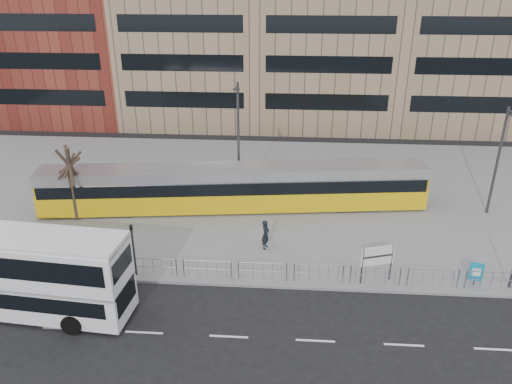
# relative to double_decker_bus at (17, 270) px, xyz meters

# --- Properties ---
(ground) EXTENTS (120.00, 120.00, 0.00)m
(ground) POSITION_rel_double_decker_bus_xyz_m (12.34, 2.76, -2.35)
(ground) COLOR black
(ground) RESTS_ON ground
(plaza) EXTENTS (64.00, 24.00, 0.15)m
(plaza) POSITION_rel_double_decker_bus_xyz_m (12.34, 14.76, -2.27)
(plaza) COLOR slate
(plaza) RESTS_ON ground
(kerb) EXTENTS (64.00, 0.25, 0.17)m
(kerb) POSITION_rel_double_decker_bus_xyz_m (12.34, 2.81, -2.27)
(kerb) COLOR gray
(kerb) RESTS_ON ground
(pedestrian_barrier) EXTENTS (32.07, 0.07, 1.10)m
(pedestrian_barrier) POSITION_rel_double_decker_bus_xyz_m (14.34, 3.26, -1.37)
(pedestrian_barrier) COLOR gray
(pedestrian_barrier) RESTS_ON plaza
(road_markings) EXTENTS (62.00, 0.12, 0.01)m
(road_markings) POSITION_rel_double_decker_bus_xyz_m (13.34, -1.24, -2.34)
(road_markings) COLOR white
(road_markings) RESTS_ON ground
(double_decker_bus) EXTENTS (11.04, 3.47, 4.34)m
(double_decker_bus) POSITION_rel_double_decker_bus_xyz_m (0.00, 0.00, 0.00)
(double_decker_bus) COLOR white
(double_decker_bus) RESTS_ON ground
(tram) EXTENTS (26.56, 5.68, 3.12)m
(tram) POSITION_rel_double_decker_bus_xyz_m (9.18, 11.93, -0.63)
(tram) COLOR #E1B30C
(tram) RESTS_ON plaza
(station_sign) EXTENTS (1.80, 0.61, 2.13)m
(station_sign) POSITION_rel_double_decker_bus_xyz_m (17.71, 3.56, -0.72)
(station_sign) COLOR #2D2D30
(station_sign) RESTS_ON plaza
(ad_panel) EXTENTS (0.73, 0.16, 1.36)m
(ad_panel) POSITION_rel_double_decker_bus_xyz_m (22.91, 3.57, -1.41)
(ad_panel) COLOR #2D2D30
(ad_panel) RESTS_ON plaza
(pedestrian) EXTENTS (0.60, 0.77, 1.85)m
(pedestrian) POSITION_rel_double_decker_bus_xyz_m (11.63, 6.61, -1.27)
(pedestrian) COLOR black
(pedestrian) RESTS_ON plaza
(traffic_light_west) EXTENTS (0.16, 0.20, 3.10)m
(traffic_light_west) POSITION_rel_double_decker_bus_xyz_m (4.67, 3.26, -0.22)
(traffic_light_west) COLOR #2D2D30
(traffic_light_west) RESTS_ON plaza
(lamp_post_west) EXTENTS (0.45, 1.04, 8.44)m
(lamp_post_west) POSITION_rel_double_decker_bus_xyz_m (9.29, 13.83, 2.39)
(lamp_post_west) COLOR #2D2D30
(lamp_post_west) RESTS_ON plaza
(lamp_post_east) EXTENTS (0.45, 1.04, 7.44)m
(lamp_post_east) POSITION_rel_double_decker_bus_xyz_m (26.62, 12.40, 1.89)
(lamp_post_east) COLOR #2D2D30
(lamp_post_east) RESTS_ON plaza
(bare_tree) EXTENTS (4.44, 4.44, 7.36)m
(bare_tree) POSITION_rel_double_decker_bus_xyz_m (-1.22, 9.60, 3.13)
(bare_tree) COLOR #2D2319
(bare_tree) RESTS_ON plaza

